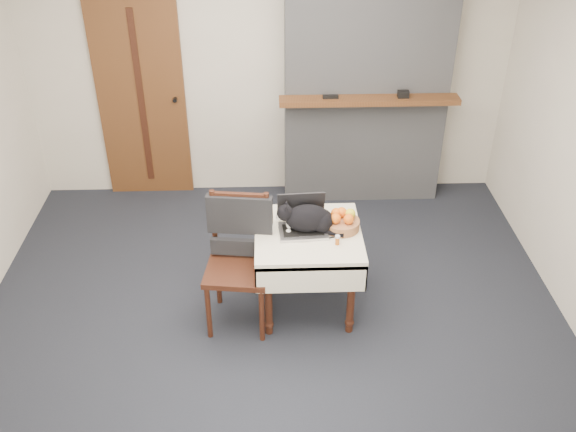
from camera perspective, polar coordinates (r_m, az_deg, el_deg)
name	(u,v)px	position (r m, az deg, el deg)	size (l,w,h in m)	color
ground	(273,316)	(5.02, -1.33, -8.90)	(4.50, 4.50, 0.00)	black
room_shell	(269,77)	(4.50, -1.71, 12.29)	(4.52, 4.01, 2.61)	beige
door	(142,98)	(6.29, -12.89, 10.17)	(0.82, 0.10, 2.00)	brown
chimney	(367,70)	(6.02, 7.05, 12.76)	(1.62, 0.48, 2.60)	gray
side_table	(308,244)	(4.76, 1.78, -2.55)	(0.78, 0.78, 0.70)	#381E0F
laptop	(302,221)	(4.70, 1.26, -0.40)	(0.37, 0.32, 0.26)	#B7B7BC
cat	(309,219)	(4.65, 1.89, -0.24)	(0.49, 0.22, 0.24)	black
cream_jar	(270,228)	(4.67, -1.65, -1.07)	(0.06, 0.06, 0.07)	white
pill_bottle	(337,240)	(4.55, 4.41, -2.13)	(0.04, 0.04, 0.07)	#AD5315
fruit_basket	(342,221)	(4.71, 4.83, -0.49)	(0.26, 0.26, 0.15)	#A86B44
desk_clutter	(333,231)	(4.71, 4.04, -1.33)	(0.16, 0.02, 0.01)	black
chair	(239,242)	(4.67, -4.38, -2.34)	(0.52, 0.51, 1.03)	#381E0F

